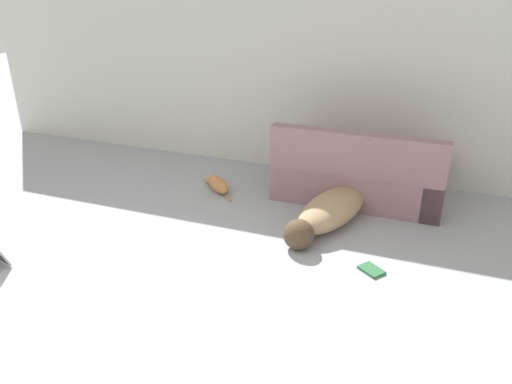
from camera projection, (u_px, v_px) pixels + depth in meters
The scene contains 6 objects.
ground_plane at pixel (67, 375), 3.11m from camera, with size 20.00×20.00×0.00m, color #999EA3.
wall_back at pixel (270, 59), 5.85m from camera, with size 7.97×0.06×2.64m.
couch at pixel (358, 176), 5.35m from camera, with size 1.76×0.83×0.84m.
dog at pixel (329, 212), 4.83m from camera, with size 0.73×1.54×0.30m.
cat at pixel (217, 184), 5.62m from camera, with size 0.51×0.46×0.16m.
book_green at pixel (371, 270), 4.16m from camera, with size 0.24×0.23×0.02m.
Camera 1 is at (1.93, -1.79, 2.34)m, focal length 35.00 mm.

